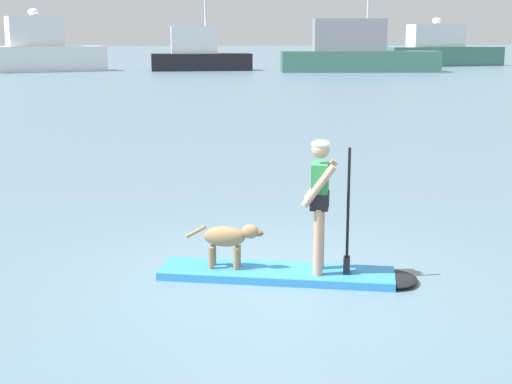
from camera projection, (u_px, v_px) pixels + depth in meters
ground_plane at (277, 277)px, 9.41m from camera, size 400.00×400.00×0.00m
paddleboard at (294, 274)px, 9.36m from camera, size 3.24×1.94×0.10m
person_paddler at (321, 196)px, 9.11m from camera, size 0.68×0.60×1.66m
dog at (228, 238)px, 9.39m from camera, size 0.94×0.47×0.58m
moored_boat_port at (42, 51)px, 61.96m from camera, size 10.20×5.28×5.16m
moored_boat_outer at (199, 54)px, 63.61m from camera, size 8.78×3.74×12.41m
moored_boat_far_starboard at (356, 52)px, 61.15m from camera, size 13.33×6.05×11.51m
moored_boat_far_port at (441, 51)px, 73.00m from camera, size 12.49×3.20×4.65m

